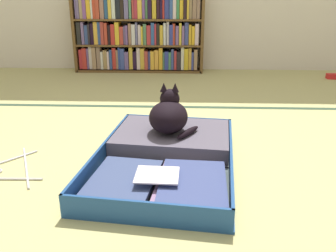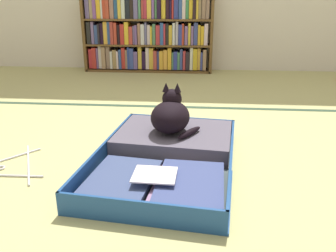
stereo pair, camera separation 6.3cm
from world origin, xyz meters
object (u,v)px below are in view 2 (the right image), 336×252
at_px(bookshelf, 147,33).
at_px(open_suitcase, 169,153).
at_px(clothes_hanger, 19,165).
at_px(black_cat, 171,115).

height_order(bookshelf, open_suitcase, bookshelf).
xyz_separation_m(bookshelf, clothes_hanger, (-0.30, -2.35, -0.40)).
relative_size(bookshelf, open_suitcase, 1.36).
relative_size(bookshelf, clothes_hanger, 3.32).
bearing_deg(clothes_hanger, black_cat, 21.50).
bearing_deg(bookshelf, clothes_hanger, -97.31).
height_order(bookshelf, black_cat, bookshelf).
relative_size(bookshelf, black_cat, 4.79).
bearing_deg(bookshelf, black_cat, -78.81).
bearing_deg(black_cat, open_suitcase, -89.33).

